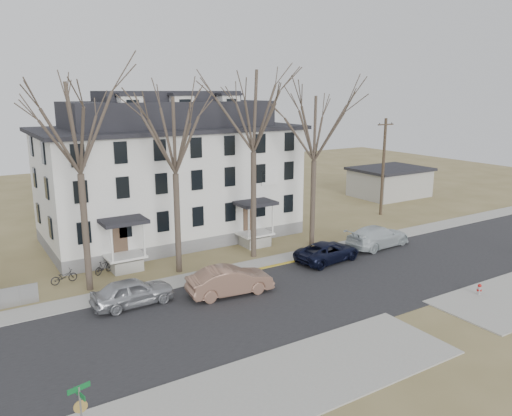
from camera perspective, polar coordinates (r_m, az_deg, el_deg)
ground at (r=29.51m, az=8.27°, el=-11.03°), size 120.00×120.00×0.00m
main_road at (r=30.92m, az=5.85°, el=-9.79°), size 120.00×10.00×0.04m
far_sidewalk at (r=35.50m, az=-0.12°, el=-6.61°), size 120.00×2.00×0.08m
near_sidewalk_left at (r=21.78m, az=0.10°, el=-20.42°), size 20.00×5.00×0.08m
yellow_curb at (r=37.57m, az=7.13°, el=-5.58°), size 14.00×0.25×0.06m
boarding_house at (r=41.90m, az=-9.70°, el=3.90°), size 20.80×12.36×12.05m
distant_building at (r=60.33m, az=15.01°, el=2.90°), size 8.50×6.50×3.35m
tree_far_left at (r=30.91m, az=-19.84°, el=9.29°), size 8.40×8.40×13.72m
tree_mid_left at (r=32.77m, az=-9.36°, el=8.78°), size 7.80×7.80×12.74m
tree_center at (r=35.45m, az=-0.30°, el=11.68°), size 9.00×9.00×14.70m
tree_mid_right at (r=38.69m, az=6.75°, el=9.53°), size 7.80×7.80×12.74m
utility_pole_far at (r=50.36m, az=14.34°, el=4.69°), size 2.00×0.28×9.50m
car_silver at (r=29.82m, az=-13.89°, el=-9.36°), size 4.75×2.02×1.60m
car_tan at (r=30.46m, az=-2.99°, el=-8.36°), size 5.38×2.42×1.71m
car_navy at (r=36.49m, az=8.19°, el=-5.00°), size 5.37×2.93×1.43m
car_white at (r=40.51m, az=13.75°, el=-3.22°), size 5.94×2.82×1.67m
bicycle_left at (r=34.44m, az=-21.10°, el=-7.39°), size 1.77×0.86×0.89m
bicycle_right at (r=35.33m, az=-17.02°, el=-6.55°), size 1.52×1.03×0.89m
fire_hydrant at (r=33.24m, az=24.15°, el=-8.53°), size 0.32×0.30×0.77m
street_sign at (r=18.60m, az=-19.37°, el=-21.07°), size 0.78×0.78×2.76m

